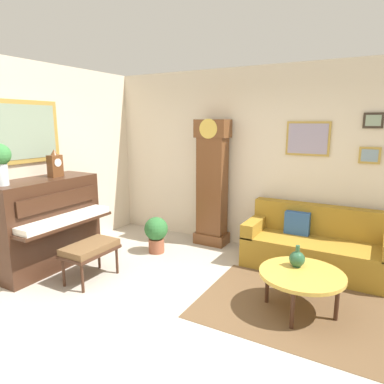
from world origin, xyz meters
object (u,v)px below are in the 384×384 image
object	(u,v)px
piano	(46,223)
mantel_clock	(55,164)
grandfather_clock	(212,186)
coffee_table	(302,275)
piano_bench	(90,249)
flower_vase	(0,159)
green_jug	(297,259)
couch	(317,246)
potted_plant	(156,232)

from	to	relation	value
piano	mantel_clock	xyz separation A→B (m)	(0.00, 0.22, 0.78)
grandfather_clock	coffee_table	bearing A→B (deg)	-39.05
piano_bench	grandfather_clock	bearing A→B (deg)	69.02
flower_vase	green_jug	world-z (taller)	flower_vase
grandfather_clock	coffee_table	world-z (taller)	grandfather_clock
couch	mantel_clock	distance (m)	3.77
piano	couch	world-z (taller)	piano
piano_bench	mantel_clock	xyz separation A→B (m)	(-0.83, 0.24, 1.00)
grandfather_clock	green_jug	world-z (taller)	grandfather_clock
couch	coffee_table	size ratio (longest dim) A/B	2.16
piano	grandfather_clock	world-z (taller)	grandfather_clock
piano	grandfather_clock	distance (m)	2.52
flower_vase	coffee_table	bearing A→B (deg)	17.93
grandfather_clock	flower_vase	xyz separation A→B (m)	(-1.58, -2.48, 0.59)
piano_bench	flower_vase	world-z (taller)	flower_vase
piano_bench	mantel_clock	distance (m)	1.32
grandfather_clock	couch	distance (m)	1.82
mantel_clock	flower_vase	xyz separation A→B (m)	(-0.00, -0.77, 0.14)
coffee_table	couch	bearing A→B (deg)	92.21
piano_bench	couch	distance (m)	3.01
piano_bench	potted_plant	size ratio (longest dim) A/B	1.25
couch	green_jug	xyz separation A→B (m)	(-0.04, -1.09, 0.21)
coffee_table	grandfather_clock	bearing A→B (deg)	140.95
coffee_table	mantel_clock	xyz separation A→B (m)	(-3.31, -0.31, 1.00)
grandfather_clock	potted_plant	bearing A→B (deg)	-125.68
coffee_table	mantel_clock	world-z (taller)	mantel_clock
flower_vase	potted_plant	distance (m)	2.33
couch	potted_plant	world-z (taller)	couch
piano	couch	bearing A→B (deg)	28.20
grandfather_clock	coffee_table	distance (m)	2.30
piano_bench	couch	xyz separation A→B (m)	(2.44, 1.77, -0.09)
grandfather_clock	couch	size ratio (longest dim) A/B	1.07
piano_bench	piano	bearing A→B (deg)	178.86
coffee_table	potted_plant	distance (m)	2.38
green_jug	mantel_clock	bearing A→B (deg)	-172.29
grandfather_clock	green_jug	bearing A→B (deg)	-37.69
couch	mantel_clock	bearing A→B (deg)	-154.92
piano	piano_bench	world-z (taller)	piano
mantel_clock	potted_plant	xyz separation A→B (m)	(1.01, 0.93, -1.09)
couch	flower_vase	distance (m)	4.18
piano_bench	mantel_clock	size ratio (longest dim) A/B	1.84
grandfather_clock	potted_plant	xyz separation A→B (m)	(-0.56, -0.78, -0.64)
green_jug	piano	bearing A→B (deg)	-168.45
potted_plant	mantel_clock	bearing A→B (deg)	-137.52
grandfather_clock	coffee_table	size ratio (longest dim) A/B	2.31
piano	mantel_clock	world-z (taller)	mantel_clock
coffee_table	potted_plant	xyz separation A→B (m)	(-2.30, 0.62, -0.09)
piano	flower_vase	xyz separation A→B (m)	(0.00, -0.54, 0.93)
mantel_clock	green_jug	size ratio (longest dim) A/B	1.58
couch	green_jug	distance (m)	1.11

